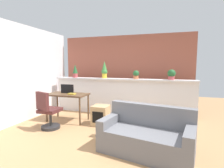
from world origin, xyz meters
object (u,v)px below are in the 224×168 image
potted_plant_0 (75,71)px  tv_monitor (67,89)px  desk (67,97)px  potted_plant_2 (136,74)px  office_chair (48,113)px  potted_plant_3 (172,74)px  book_on_desk (72,94)px  couch (146,136)px  potted_plant_1 (104,70)px  side_cube_shelf (101,115)px

potted_plant_0 → tv_monitor: bearing=-75.3°
potted_plant_0 → desk: (0.28, -0.94, -0.68)m
potted_plant_2 → office_chair: bearing=-137.2°
potted_plant_3 → book_on_desk: bearing=-157.1°
potted_plant_2 → book_on_desk: size_ratio=1.38×
tv_monitor → office_chair: size_ratio=0.42×
potted_plant_3 → couch: size_ratio=0.17×
potted_plant_1 → potted_plant_2: potted_plant_1 is taller
potted_plant_3 → office_chair: bearing=-149.0°
potted_plant_2 → office_chair: potted_plant_2 is taller
office_chair → book_on_desk: office_chair is taller
potted_plant_2 → desk: size_ratio=0.23×
potted_plant_0 → side_cube_shelf: (1.26, -1.00, -1.09)m
potted_plant_3 → side_cube_shelf: size_ratio=0.57×
book_on_desk → couch: (2.06, -1.02, -0.49)m
office_chair → book_on_desk: 0.78m
potted_plant_1 → office_chair: size_ratio=0.58×
potted_plant_2 → book_on_desk: (-1.52, -1.05, -0.48)m
tv_monitor → couch: 2.65m
potted_plant_0 → tv_monitor: potted_plant_0 is taller
potted_plant_2 → potted_plant_3: potted_plant_3 is taller
potted_plant_0 → potted_plant_3: size_ratio=1.50×
potted_plant_0 → potted_plant_1: bearing=3.1°
potted_plant_1 → potted_plant_3: 1.98m
tv_monitor → couch: size_ratio=0.23×
potted_plant_0 → desk: 1.19m
desk → couch: 2.54m
potted_plant_0 → office_chair: bearing=-83.7°
potted_plant_2 → couch: bearing=-75.3°
potted_plant_0 → potted_plant_1: potted_plant_1 is taller
tv_monitor → couch: (2.30, -1.18, -0.59)m
potted_plant_0 → couch: 3.42m
potted_plant_0 → book_on_desk: bearing=-65.6°
side_cube_shelf → tv_monitor: bearing=172.6°
desk → side_cube_shelf: (0.98, -0.05, -0.42)m
office_chair → tv_monitor: bearing=86.8°
book_on_desk → couch: bearing=-26.3°
potted_plant_0 → tv_monitor: 1.01m
office_chair → book_on_desk: bearing=65.5°
potted_plant_1 → office_chair: 2.13m
couch → book_on_desk: bearing=153.7°
potted_plant_1 → potted_plant_3: bearing=-0.7°
potted_plant_3 → desk: size_ratio=0.26×
potted_plant_1 → couch: bearing=-53.8°
potted_plant_1 → side_cube_shelf: 1.56m
potted_plant_2 → tv_monitor: (-1.76, -0.89, -0.38)m
tv_monitor → office_chair: (-0.04, -0.78, -0.48)m
potted_plant_1 → office_chair: (-0.81, -1.70, -0.99)m
potted_plant_3 → tv_monitor: bearing=-162.0°
potted_plant_1 → tv_monitor: 1.30m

